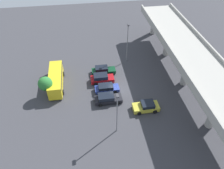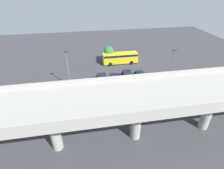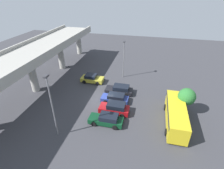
{
  "view_description": "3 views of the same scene",
  "coord_description": "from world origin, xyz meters",
  "px_view_note": "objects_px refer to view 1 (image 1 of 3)",
  "views": [
    {
      "loc": [
        29.18,
        -5.23,
        27.33
      ],
      "look_at": [
        0.1,
        -0.83,
        1.61
      ],
      "focal_mm": 35.0,
      "sensor_mm": 36.0,
      "label": 1
    },
    {
      "loc": [
        6.01,
        28.78,
        18.57
      ],
      "look_at": [
        0.96,
        0.4,
        0.87
      ],
      "focal_mm": 28.0,
      "sensor_mm": 36.0,
      "label": 2
    },
    {
      "loc": [
        -23.17,
        -6.78,
        16.68
      ],
      "look_at": [
        1.9,
        -0.78,
        1.98
      ],
      "focal_mm": 28.0,
      "sensor_mm": 36.0,
      "label": 3
    }
  ],
  "objects_px": {
    "lamp_post_mid_lot": "(127,41)",
    "tree_front_left": "(45,84)",
    "parked_car_0": "(103,70)",
    "parked_car_4": "(146,106)",
    "lamp_post_near_aisle": "(117,111)",
    "parked_car_2": "(107,88)",
    "parked_car_3": "(108,99)",
    "shuttle_bus": "(56,79)",
    "parked_car_1": "(102,78)"
  },
  "relations": [
    {
      "from": "parked_car_0",
      "to": "tree_front_left",
      "type": "xyz_separation_m",
      "value": [
        5.04,
        -10.53,
        2.09
      ]
    },
    {
      "from": "parked_car_0",
      "to": "lamp_post_mid_lot",
      "type": "relative_size",
      "value": 0.55
    },
    {
      "from": "parked_car_4",
      "to": "lamp_post_near_aisle",
      "type": "relative_size",
      "value": 0.58
    },
    {
      "from": "parked_car_4",
      "to": "tree_front_left",
      "type": "distance_m",
      "value": 17.6
    },
    {
      "from": "parked_car_2",
      "to": "parked_car_3",
      "type": "height_order",
      "value": "parked_car_3"
    },
    {
      "from": "parked_car_3",
      "to": "lamp_post_near_aisle",
      "type": "distance_m",
      "value": 7.4
    },
    {
      "from": "parked_car_0",
      "to": "parked_car_3",
      "type": "relative_size",
      "value": 1.0
    },
    {
      "from": "parked_car_2",
      "to": "parked_car_4",
      "type": "height_order",
      "value": "parked_car_4"
    },
    {
      "from": "parked_car_3",
      "to": "lamp_post_mid_lot",
      "type": "relative_size",
      "value": 0.55
    },
    {
      "from": "parked_car_3",
      "to": "parked_car_4",
      "type": "distance_m",
      "value": 6.72
    },
    {
      "from": "lamp_post_near_aisle",
      "to": "tree_front_left",
      "type": "xyz_separation_m",
      "value": [
        -9.44,
        -10.89,
        -1.63
      ]
    },
    {
      "from": "shuttle_bus",
      "to": "parked_car_1",
      "type": "bearing_deg",
      "value": -91.54
    },
    {
      "from": "shuttle_bus",
      "to": "tree_front_left",
      "type": "relative_size",
      "value": 2.12
    },
    {
      "from": "shuttle_bus",
      "to": "lamp_post_near_aisle",
      "type": "relative_size",
      "value": 1.14
    },
    {
      "from": "shuttle_bus",
      "to": "tree_front_left",
      "type": "height_order",
      "value": "tree_front_left"
    },
    {
      "from": "parked_car_0",
      "to": "parked_car_3",
      "type": "distance_m",
      "value": 8.11
    },
    {
      "from": "parked_car_0",
      "to": "lamp_post_near_aisle",
      "type": "height_order",
      "value": "lamp_post_near_aisle"
    },
    {
      "from": "lamp_post_mid_lot",
      "to": "parked_car_4",
      "type": "bearing_deg",
      "value": 1.55
    },
    {
      "from": "parked_car_3",
      "to": "tree_front_left",
      "type": "bearing_deg",
      "value": 163.48
    },
    {
      "from": "parked_car_0",
      "to": "lamp_post_mid_lot",
      "type": "height_order",
      "value": "lamp_post_mid_lot"
    },
    {
      "from": "parked_car_3",
      "to": "tree_front_left",
      "type": "height_order",
      "value": "tree_front_left"
    },
    {
      "from": "parked_car_0",
      "to": "tree_front_left",
      "type": "bearing_deg",
      "value": -154.45
    },
    {
      "from": "parked_car_2",
      "to": "lamp_post_mid_lot",
      "type": "height_order",
      "value": "lamp_post_mid_lot"
    },
    {
      "from": "parked_car_4",
      "to": "shuttle_bus",
      "type": "distance_m",
      "value": 17.3
    },
    {
      "from": "parked_car_4",
      "to": "lamp_post_mid_lot",
      "type": "height_order",
      "value": "lamp_post_mid_lot"
    },
    {
      "from": "parked_car_2",
      "to": "lamp_post_mid_lot",
      "type": "bearing_deg",
      "value": 58.21
    },
    {
      "from": "lamp_post_near_aisle",
      "to": "shuttle_bus",
      "type": "bearing_deg",
      "value": -142.03
    },
    {
      "from": "parked_car_3",
      "to": "shuttle_bus",
      "type": "distance_m",
      "value": 10.63
    },
    {
      "from": "parked_car_3",
      "to": "shuttle_bus",
      "type": "relative_size",
      "value": 0.55
    },
    {
      "from": "parked_car_0",
      "to": "shuttle_bus",
      "type": "xyz_separation_m",
      "value": [
        2.38,
        -9.09,
        0.85
      ]
    },
    {
      "from": "parked_car_1",
      "to": "lamp_post_near_aisle",
      "type": "distance_m",
      "value": 12.45
    },
    {
      "from": "parked_car_4",
      "to": "tree_front_left",
      "type": "bearing_deg",
      "value": -19.75
    },
    {
      "from": "parked_car_1",
      "to": "parked_car_2",
      "type": "bearing_deg",
      "value": -78.74
    },
    {
      "from": "parked_car_0",
      "to": "parked_car_4",
      "type": "distance_m",
      "value": 12.44
    },
    {
      "from": "lamp_post_mid_lot",
      "to": "tree_front_left",
      "type": "distance_m",
      "value": 18.31
    },
    {
      "from": "parked_car_3",
      "to": "tree_front_left",
      "type": "relative_size",
      "value": 1.16
    },
    {
      "from": "parked_car_2",
      "to": "lamp_post_near_aisle",
      "type": "relative_size",
      "value": 0.58
    },
    {
      "from": "parked_car_4",
      "to": "shuttle_bus",
      "type": "bearing_deg",
      "value": -29.72
    },
    {
      "from": "shuttle_bus",
      "to": "tree_front_left",
      "type": "distance_m",
      "value": 3.27
    },
    {
      "from": "parked_car_3",
      "to": "lamp_post_mid_lot",
      "type": "bearing_deg",
      "value": 63.81
    },
    {
      "from": "shuttle_bus",
      "to": "lamp_post_mid_lot",
      "type": "relative_size",
      "value": 1.01
    },
    {
      "from": "parked_car_3",
      "to": "parked_car_4",
      "type": "bearing_deg",
      "value": -24.93
    },
    {
      "from": "lamp_post_near_aisle",
      "to": "lamp_post_mid_lot",
      "type": "xyz_separation_m",
      "value": [
        -17.97,
        5.17,
        0.51
      ]
    },
    {
      "from": "lamp_post_mid_lot",
      "to": "tree_front_left",
      "type": "relative_size",
      "value": 2.1
    },
    {
      "from": "parked_car_0",
      "to": "parked_car_4",
      "type": "xyz_separation_m",
      "value": [
        10.94,
        5.92,
        0.01
      ]
    },
    {
      "from": "parked_car_0",
      "to": "lamp_post_mid_lot",
      "type": "distance_m",
      "value": 7.79
    },
    {
      "from": "lamp_post_near_aisle",
      "to": "parked_car_0",
      "type": "bearing_deg",
      "value": -178.58
    },
    {
      "from": "parked_car_0",
      "to": "parked_car_3",
      "type": "height_order",
      "value": "parked_car_0"
    },
    {
      "from": "parked_car_4",
      "to": "lamp_post_mid_lot",
      "type": "bearing_deg",
      "value": -88.45
    },
    {
      "from": "parked_car_3",
      "to": "parked_car_2",
      "type": "bearing_deg",
      "value": 85.81
    }
  ]
}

